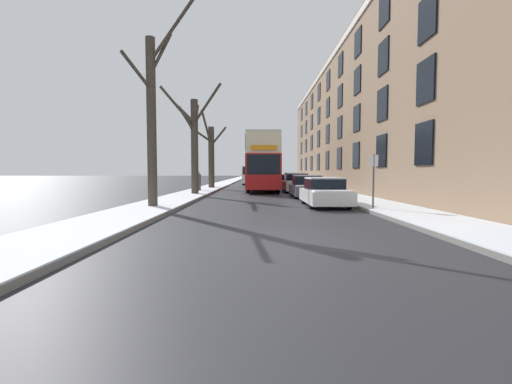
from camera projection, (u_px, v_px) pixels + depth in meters
The scene contains 15 objects.
ground_plane at pixel (281, 242), 7.48m from camera, with size 320.00×320.00×0.00m, color #28282D.
sidewalk_left at pixel (232, 181), 60.40m from camera, with size 2.40×130.00×0.16m.
sidewalk_right at pixel (287, 181), 60.38m from camera, with size 2.40×130.00×0.16m.
terrace_facade_right at pixel (378, 123), 31.27m from camera, with size 9.10×46.41×12.05m.
bare_tree_left_0 at pixel (153, 117), 13.80m from camera, with size 2.76×1.80×8.29m.
bare_tree_left_1 at pixel (194, 140), 22.18m from camera, with size 3.98×3.94×6.87m.
bare_tree_left_2 at pixel (212, 154), 31.27m from camera, with size 3.25×2.04×7.01m.
double_decker_bus at pixel (263, 161), 28.08m from camera, with size 2.53×10.02×4.44m.
parked_car_0 at pixel (325, 193), 15.53m from camera, with size 1.77×4.16×1.30m.
parked_car_1 at pixel (308, 187), 20.90m from camera, with size 1.80×4.08×1.37m.
parked_car_2 at pixel (297, 183), 26.67m from camera, with size 1.88×4.18×1.50m.
parked_car_3 at pixel (289, 182), 32.80m from camera, with size 1.70×4.26×1.37m.
oncoming_van at pixel (251, 175), 43.18m from camera, with size 1.97×5.46×2.30m.
pedestrian_left_sidewalk at pixel (199, 181), 26.37m from camera, with size 0.35×0.35×1.62m.
street_sign_post at pixel (374, 179), 13.08m from camera, with size 0.32×0.07×2.22m.
Camera 1 is at (-0.54, -7.40, 1.52)m, focal length 24.00 mm.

